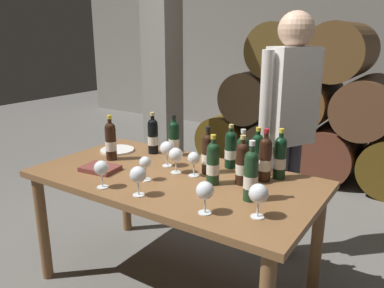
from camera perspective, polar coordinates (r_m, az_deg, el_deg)
ground_plane at (r=2.66m, az=-2.52°, el=-20.22°), size 14.00×14.00×0.00m
cellar_back_wall at (r=6.06m, az=21.86°, el=13.39°), size 10.00×0.24×2.80m
barrel_stack at (r=4.59m, az=16.74°, el=4.77°), size 2.49×0.90×1.69m
stone_pillar at (r=4.21m, az=-4.43°, el=12.35°), size 0.32×0.32×2.60m
dining_table at (r=2.33m, az=-2.72°, el=-6.86°), size 1.70×0.90×0.76m
wine_bottle_0 at (r=2.22m, az=10.77°, el=-2.15°), size 0.07×0.07×0.31m
wine_bottle_1 at (r=1.95m, az=8.72°, el=-4.57°), size 0.07×0.07×0.31m
wine_bottle_2 at (r=2.27m, az=7.50°, el=-1.80°), size 0.07×0.07×0.29m
wine_bottle_3 at (r=2.31m, az=2.35°, el=-1.35°), size 0.07×0.07×0.29m
wine_bottle_4 at (r=2.16m, az=7.45°, el=-2.81°), size 0.07×0.07×0.28m
wine_bottle_5 at (r=2.70m, az=-5.82°, el=1.24°), size 0.07×0.07×0.29m
wine_bottle_6 at (r=2.60m, az=-11.96°, el=0.49°), size 0.07×0.07×0.30m
wine_bottle_7 at (r=2.64m, az=-2.69°, el=0.89°), size 0.07×0.07×0.29m
wine_bottle_8 at (r=2.41m, az=5.75°, el=-0.72°), size 0.07×0.07×0.28m
wine_bottle_9 at (r=2.37m, az=9.67°, el=-1.22°), size 0.07×0.07×0.28m
wine_bottle_10 at (r=2.14m, az=3.12°, el=-2.82°), size 0.07×0.07×0.29m
wine_bottle_11 at (r=2.28m, az=12.91°, el=-1.91°), size 0.07×0.07×0.30m
wine_glass_0 at (r=2.31m, az=-2.42°, el=-1.69°), size 0.08×0.08×0.16m
wine_glass_1 at (r=2.21m, az=-6.95°, el=-2.90°), size 0.07×0.07×0.14m
wine_glass_2 at (r=2.26m, az=0.27°, el=-2.25°), size 0.07×0.07×0.15m
wine_glass_3 at (r=1.78m, az=9.84°, el=-7.34°), size 0.09×0.09×0.16m
wine_glass_4 at (r=2.15m, az=-13.27°, el=-3.58°), size 0.08×0.08×0.16m
wine_glass_5 at (r=2.01m, az=-8.02°, el=-4.61°), size 0.09×0.09×0.16m
wine_glass_6 at (r=1.80m, az=1.94°, el=-7.01°), size 0.09×0.09×0.16m
wine_glass_7 at (r=2.43m, az=-3.73°, el=-0.73°), size 0.09×0.09×0.16m
tasting_notebook at (r=2.44m, az=-13.46°, el=-3.55°), size 0.24×0.19×0.03m
serving_plate at (r=2.82m, az=-11.02°, el=-0.88°), size 0.24×0.24×0.01m
sommelier_presenting at (r=2.67m, az=14.32°, el=4.11°), size 0.31×0.44×1.72m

